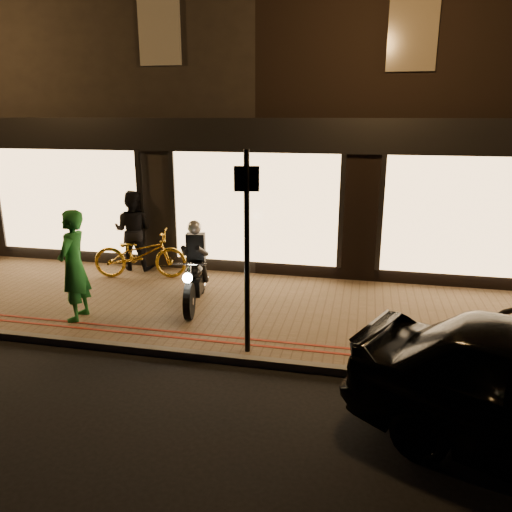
% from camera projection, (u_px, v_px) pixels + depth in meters
% --- Properties ---
extents(ground, '(90.00, 90.00, 0.00)m').
position_uv_depth(ground, '(198.00, 361.00, 7.51)').
color(ground, black).
rests_on(ground, ground).
extents(sidewalk, '(50.00, 4.00, 0.12)m').
position_uv_depth(sidewalk, '(232.00, 308.00, 9.37)').
color(sidewalk, brown).
rests_on(sidewalk, ground).
extents(kerb_stone, '(50.00, 0.14, 0.12)m').
position_uv_depth(kerb_stone, '(199.00, 356.00, 7.54)').
color(kerb_stone, '#59544C').
rests_on(kerb_stone, ground).
extents(red_kerb_lines, '(50.00, 0.26, 0.01)m').
position_uv_depth(red_kerb_lines, '(209.00, 338.00, 7.99)').
color(red_kerb_lines, maroon).
rests_on(red_kerb_lines, sidewalk).
extents(building_row, '(48.00, 10.11, 8.50)m').
position_uv_depth(building_row, '(292.00, 90.00, 14.78)').
color(building_row, black).
rests_on(building_row, ground).
extents(motorcycle, '(0.67, 1.93, 1.59)m').
position_uv_depth(motorcycle, '(195.00, 273.00, 9.25)').
color(motorcycle, black).
rests_on(motorcycle, sidewalk).
extents(sign_post, '(0.35, 0.10, 3.00)m').
position_uv_depth(sign_post, '(247.00, 244.00, 7.10)').
color(sign_post, black).
rests_on(sign_post, sidewalk).
extents(bicycle_gold, '(2.11, 1.09, 1.05)m').
position_uv_depth(bicycle_gold, '(140.00, 254.00, 10.82)').
color(bicycle_gold, gold).
rests_on(bicycle_gold, sidewalk).
extents(person_green, '(0.52, 0.74, 1.93)m').
position_uv_depth(person_green, '(74.00, 266.00, 8.50)').
color(person_green, '#1D6D29').
rests_on(person_green, sidewalk).
extents(person_dark, '(0.93, 0.75, 1.82)m').
position_uv_depth(person_dark, '(133.00, 230.00, 11.34)').
color(person_dark, black).
rests_on(person_dark, sidewalk).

